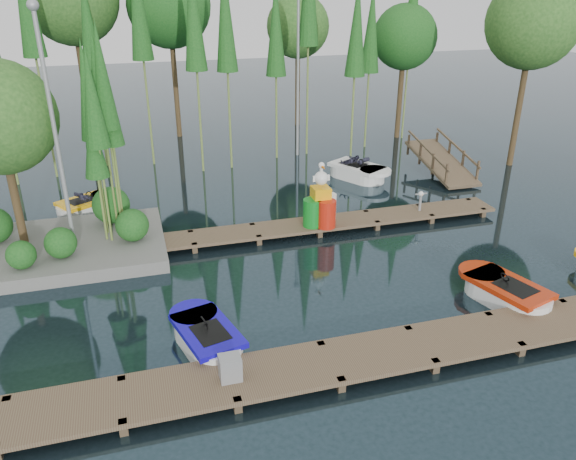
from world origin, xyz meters
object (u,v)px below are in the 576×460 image
object	(u,v)px
boat_yellow_far	(88,205)
utility_cabinet	(230,368)
boat_blue	(207,338)
island	(32,152)
drum_cluster	(322,207)
yellow_barrel	(315,211)
boat_red	(505,293)

from	to	relation	value
boat_yellow_far	utility_cabinet	bearing A→B (deg)	-85.79
boat_blue	boat_yellow_far	xyz separation A→B (m)	(-2.87, 9.20, 0.02)
island	drum_cluster	size ratio (longest dim) A/B	3.20
boat_yellow_far	yellow_barrel	size ratio (longest dim) A/B	3.09
boat_blue	yellow_barrel	distance (m)	6.97
yellow_barrel	drum_cluster	bearing A→B (deg)	-41.57
boat_blue	boat_red	world-z (taller)	boat_red
boat_blue	island	bearing A→B (deg)	107.72
island	boat_red	bearing A→B (deg)	-28.72
boat_blue	yellow_barrel	xyz separation A→B (m)	(4.41, 5.38, 0.49)
boat_yellow_far	utility_cabinet	size ratio (longest dim) A/B	4.97
island	drum_cluster	bearing A→B (deg)	-6.37
yellow_barrel	drum_cluster	xyz separation A→B (m)	(0.18, -0.16, 0.19)
island	utility_cabinet	size ratio (longest dim) A/B	12.57
island	boat_yellow_far	world-z (taller)	island
boat_red	drum_cluster	bearing A→B (deg)	103.65
boat_yellow_far	drum_cluster	bearing A→B (deg)	-39.93
boat_yellow_far	yellow_barrel	world-z (taller)	yellow_barrel
island	utility_cabinet	distance (m)	9.20
utility_cabinet	yellow_barrel	xyz separation A→B (m)	(4.16, 7.00, 0.16)
utility_cabinet	yellow_barrel	world-z (taller)	yellow_barrel
island	boat_blue	bearing A→B (deg)	-57.74
drum_cluster	island	bearing A→B (deg)	173.63
boat_red	yellow_barrel	size ratio (longest dim) A/B	3.33
yellow_barrel	utility_cabinet	bearing A→B (deg)	-120.74
island	utility_cabinet	bearing A→B (deg)	-62.02
boat_red	utility_cabinet	distance (m)	7.63
boat_red	boat_blue	bearing A→B (deg)	161.95
boat_yellow_far	drum_cluster	distance (m)	8.48
boat_red	utility_cabinet	size ratio (longest dim) A/B	5.36
boat_blue	utility_cabinet	distance (m)	1.67
island	boat_yellow_far	size ratio (longest dim) A/B	2.53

